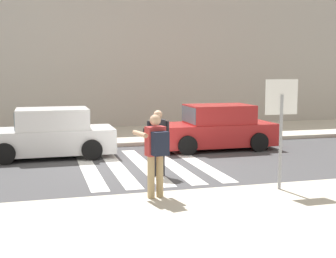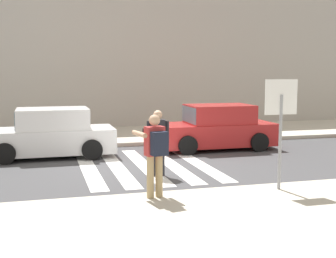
# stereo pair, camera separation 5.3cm
# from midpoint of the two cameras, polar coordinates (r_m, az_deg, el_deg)

# --- Properties ---
(ground_plane) EXTENTS (120.00, 120.00, 0.00)m
(ground_plane) POSITION_cam_midpoint_polar(r_m,az_deg,el_deg) (13.41, -2.82, -4.65)
(ground_plane) COLOR #424244
(sidewalk_near) EXTENTS (60.00, 6.00, 0.14)m
(sidewalk_near) POSITION_cam_midpoint_polar(r_m,az_deg,el_deg) (7.70, 7.73, -13.40)
(sidewalk_near) COLOR beige
(sidewalk_near) RESTS_ON ground
(sidewalk_far) EXTENTS (60.00, 4.80, 0.14)m
(sidewalk_far) POSITION_cam_midpoint_polar(r_m,az_deg,el_deg) (19.21, -6.79, -0.82)
(sidewalk_far) COLOR beige
(sidewalk_far) RESTS_ON ground
(building_facade_far) EXTENTS (56.00, 4.00, 6.42)m
(building_facade_far) POSITION_cam_midpoint_polar(r_m,az_deg,el_deg) (23.38, -8.58, 8.32)
(building_facade_far) COLOR #ADA89E
(building_facade_far) RESTS_ON ground
(crosswalk_stripe_0) EXTENTS (0.44, 5.20, 0.01)m
(crosswalk_stripe_0) POSITION_cam_midpoint_polar(r_m,az_deg,el_deg) (13.35, -9.75, -4.78)
(crosswalk_stripe_0) COLOR silver
(crosswalk_stripe_0) RESTS_ON ground
(crosswalk_stripe_1) EXTENTS (0.44, 5.20, 0.01)m
(crosswalk_stripe_1) POSITION_cam_midpoint_polar(r_m,az_deg,el_deg) (13.45, -6.35, -4.63)
(crosswalk_stripe_1) COLOR silver
(crosswalk_stripe_1) RESTS_ON ground
(crosswalk_stripe_2) EXTENTS (0.44, 5.20, 0.01)m
(crosswalk_stripe_2) POSITION_cam_midpoint_polar(r_m,az_deg,el_deg) (13.60, -3.01, -4.46)
(crosswalk_stripe_2) COLOR silver
(crosswalk_stripe_2) RESTS_ON ground
(crosswalk_stripe_3) EXTENTS (0.44, 5.20, 0.01)m
(crosswalk_stripe_3) POSITION_cam_midpoint_polar(r_m,az_deg,el_deg) (13.79, 0.24, -4.28)
(crosswalk_stripe_3) COLOR silver
(crosswalk_stripe_3) RESTS_ON ground
(crosswalk_stripe_4) EXTENTS (0.44, 5.20, 0.01)m
(crosswalk_stripe_4) POSITION_cam_midpoint_polar(r_m,az_deg,el_deg) (14.03, 3.40, -4.10)
(crosswalk_stripe_4) COLOR silver
(crosswalk_stripe_4) RESTS_ON ground
(stop_sign) EXTENTS (0.76, 0.08, 2.42)m
(stop_sign) POSITION_cam_midpoint_polar(r_m,az_deg,el_deg) (10.45, 13.49, 2.28)
(stop_sign) COLOR gray
(stop_sign) RESTS_ON sidewalk_near
(photographer_with_backpack) EXTENTS (0.69, 0.91, 1.72)m
(photographer_with_backpack) POSITION_cam_midpoint_polar(r_m,az_deg,el_deg) (9.56, -1.65, -2.41)
(photographer_with_backpack) COLOR tan
(photographer_with_backpack) RESTS_ON sidewalk_near
(pedestrian_crossing) EXTENTS (0.57, 0.31, 1.72)m
(pedestrian_crossing) POSITION_cam_midpoint_polar(r_m,az_deg,el_deg) (12.14, -1.34, -1.24)
(pedestrian_crossing) COLOR #232328
(pedestrian_crossing) RESTS_ON ground
(parked_car_white) EXTENTS (4.10, 1.92, 1.55)m
(parked_car_white) POSITION_cam_midpoint_polar(r_m,az_deg,el_deg) (15.24, -14.35, -0.65)
(parked_car_white) COLOR white
(parked_car_white) RESTS_ON ground
(parked_car_red) EXTENTS (4.10, 1.92, 1.55)m
(parked_car_red) POSITION_cam_midpoint_polar(r_m,az_deg,el_deg) (16.34, 5.75, 0.07)
(parked_car_red) COLOR red
(parked_car_red) RESTS_ON ground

